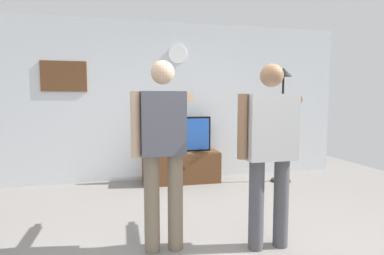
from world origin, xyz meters
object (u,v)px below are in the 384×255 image
framed_picture (64,76)px  person_standing_nearer_couch (270,144)px  television (181,134)px  tv_stand (181,167)px  wall_clock (178,54)px  person_standing_nearer_lamp (163,145)px  floor_lamp (283,101)px

framed_picture → person_standing_nearer_couch: bearing=-51.1°
television → framed_picture: bearing=172.3°
tv_stand → wall_clock: wall_clock is taller
tv_stand → framed_picture: bearing=170.9°
person_standing_nearer_lamp → television: bearing=75.3°
wall_clock → person_standing_nearer_couch: wall_clock is taller
tv_stand → framed_picture: framed_picture is taller
floor_lamp → person_standing_nearer_couch: (-1.30, -2.10, -0.39)m
person_standing_nearer_couch → framed_picture: bearing=128.9°
person_standing_nearer_couch → television: bearing=98.2°
person_standing_nearer_lamp → person_standing_nearer_couch: person_standing_nearer_lamp is taller
wall_clock → person_standing_nearer_lamp: wall_clock is taller
floor_lamp → person_standing_nearer_couch: 2.51m
wall_clock → person_standing_nearer_lamp: (-0.60, -2.55, -1.19)m
person_standing_nearer_couch → person_standing_nearer_lamp: bearing=169.8°
framed_picture → tv_stand: bearing=-9.1°
floor_lamp → person_standing_nearer_lamp: floor_lamp is taller
framed_picture → person_standing_nearer_couch: 3.59m
television → framed_picture: (-1.84, 0.25, 0.95)m
tv_stand → wall_clock: (0.00, 0.29, 1.91)m
television → wall_clock: wall_clock is taller
tv_stand → person_standing_nearer_couch: size_ratio=0.75×
wall_clock → person_standing_nearer_lamp: size_ratio=0.18×
television → floor_lamp: 1.79m
television → wall_clock: 1.38m
tv_stand → person_standing_nearer_lamp: bearing=-105.0°
framed_picture → person_standing_nearer_lamp: (1.24, -2.56, -0.78)m
person_standing_nearer_lamp → floor_lamp: bearing=40.5°
tv_stand → framed_picture: size_ratio=1.83×
tv_stand → wall_clock: 1.93m
framed_picture → person_standing_nearer_lamp: 2.95m
tv_stand → person_standing_nearer_couch: person_standing_nearer_couch is taller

